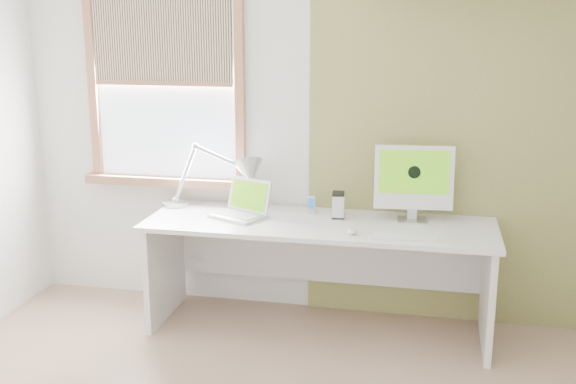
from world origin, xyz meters
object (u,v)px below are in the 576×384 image
(external_drive, at_px, (338,205))
(imac, at_px, (414,179))
(desk, at_px, (320,248))
(desk_lamp, at_px, (235,176))
(laptop, at_px, (243,207))

(external_drive, distance_m, imac, 0.51)
(desk, bearing_deg, desk_lamp, 169.10)
(desk_lamp, relative_size, imac, 1.56)
(external_drive, bearing_deg, desk_lamp, 177.11)
(imac, bearing_deg, laptop, -173.87)
(desk_lamp, distance_m, laptop, 0.23)
(desk_lamp, height_order, external_drive, desk_lamp)
(desk_lamp, height_order, imac, imac)
(desk_lamp, bearing_deg, desk, -10.90)
(desk, relative_size, imac, 4.43)
(laptop, relative_size, external_drive, 2.57)
(desk_lamp, height_order, laptop, desk_lamp)
(imac, bearing_deg, desk_lamp, 179.15)
(laptop, height_order, imac, imac)
(desk_lamp, xyz_separation_m, imac, (1.17, -0.02, 0.04))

